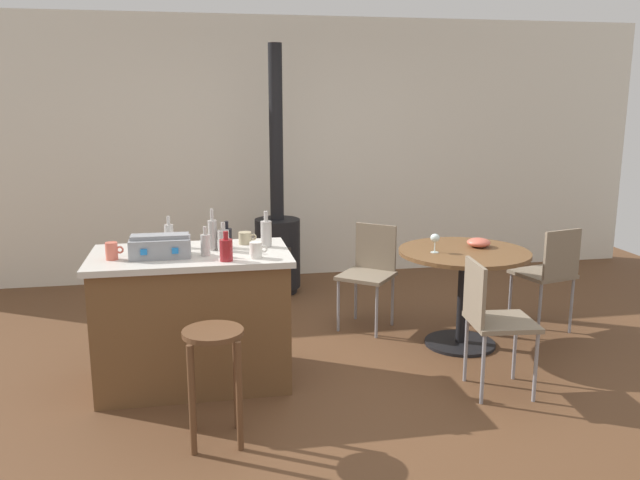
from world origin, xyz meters
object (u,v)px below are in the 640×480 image
(toolbox, at_px, (160,246))
(bottle_2, at_px, (266,233))
(wood_stove, at_px, (277,236))
(cup_1, at_px, (256,250))
(kitchen_island, at_px, (193,318))
(folding_chair_far, at_px, (549,270))
(folding_chair_near, at_px, (492,316))
(folding_chair_left, at_px, (370,268))
(wooden_stool, at_px, (214,360))
(bottle_4, at_px, (205,244))
(bottle_0, at_px, (213,234))
(bottle_5, at_px, (227,238))
(bottle_3, at_px, (226,249))
(bottle_6, at_px, (223,240))
(cup_2, at_px, (112,251))
(bottle_1, at_px, (169,235))
(cup_0, at_px, (245,238))
(dining_table, at_px, (463,273))
(wine_glass, at_px, (435,239))
(serving_bowl, at_px, (479,242))

(toolbox, xyz_separation_m, bottle_2, (0.69, 0.16, 0.03))
(wood_stove, xyz_separation_m, cup_1, (-0.40, -2.18, 0.37))
(kitchen_island, relative_size, folding_chair_far, 1.47)
(folding_chair_near, distance_m, folding_chair_left, 1.44)
(wooden_stool, bearing_deg, folding_chair_near, 9.76)
(wood_stove, height_order, toolbox, wood_stove)
(bottle_4, bearing_deg, bottle_0, 71.28)
(folding_chair_left, distance_m, bottle_5, 1.49)
(bottle_3, distance_m, bottle_5, 0.37)
(folding_chair_near, height_order, bottle_6, bottle_6)
(cup_2, bearing_deg, folding_chair_far, 8.87)
(bottle_1, bearing_deg, cup_0, -1.82)
(bottle_6, bearing_deg, dining_table, 8.63)
(wooden_stool, xyz_separation_m, folding_chair_left, (1.33, 1.68, 0.02))
(toolbox, xyz_separation_m, bottle_3, (0.41, -0.18, 0.00))
(folding_chair_far, xyz_separation_m, bottle_1, (-2.96, -0.21, 0.45))
(bottle_4, height_order, bottle_5, bottle_4)
(bottle_3, distance_m, cup_0, 0.48)
(folding_chair_left, height_order, cup_0, cup_0)
(bottle_1, distance_m, bottle_4, 0.39)
(wine_glass, bearing_deg, toolbox, -170.03)
(cup_1, bearing_deg, dining_table, 17.45)
(bottle_2, xyz_separation_m, bottle_5, (-0.26, 0.02, -0.02))
(wooden_stool, distance_m, bottle_6, 0.98)
(bottle_3, bearing_deg, wood_stove, 75.09)
(bottle_6, height_order, cup_0, bottle_6)
(wood_stove, bearing_deg, serving_bowl, -49.13)
(folding_chair_near, bearing_deg, wood_stove, 113.14)
(bottle_4, bearing_deg, folding_chair_far, 10.61)
(bottle_0, bearing_deg, wine_glass, 7.14)
(bottle_3, height_order, wine_glass, bottle_3)
(wood_stove, bearing_deg, bottle_4, -109.23)
(wooden_stool, distance_m, bottle_1, 1.18)
(bottle_2, relative_size, bottle_5, 1.34)
(bottle_1, bearing_deg, wood_stove, 61.41)
(bottle_1, height_order, bottle_5, bottle_1)
(folding_chair_far, xyz_separation_m, wine_glass, (-1.04, -0.16, 0.34))
(bottle_6, distance_m, wine_glass, 1.59)
(wood_stove, height_order, wine_glass, wood_stove)
(dining_table, height_order, bottle_5, bottle_5)
(wooden_stool, xyz_separation_m, serving_bowl, (2.07, 1.21, 0.31))
(folding_chair_near, relative_size, cup_2, 7.86)
(wood_stove, distance_m, bottle_3, 2.34)
(dining_table, distance_m, bottle_2, 1.59)
(wood_stove, relative_size, bottle_0, 8.61)
(bottle_4, bearing_deg, kitchen_island, 138.57)
(bottle_5, xyz_separation_m, serving_bowl, (1.94, 0.28, -0.17))
(folding_chair_near, bearing_deg, folding_chair_far, 45.11)
(dining_table, height_order, folding_chair_near, folding_chair_near)
(toolbox, bearing_deg, serving_bowl, 11.01)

